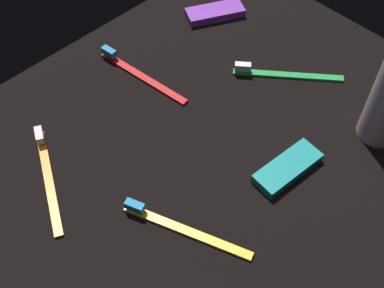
{
  "coord_description": "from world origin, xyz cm",
  "views": [
    {
      "loc": [
        -29.63,
        -30.34,
        58.74
      ],
      "look_at": [
        0.0,
        0.0,
        3.0
      ],
      "focal_mm": 46.9,
      "sensor_mm": 36.0,
      "label": 1
    }
  ],
  "objects_px": {
    "toothbrush_green": "(281,73)",
    "snack_bar_teal": "(288,168)",
    "toothbrush_orange": "(47,173)",
    "toothbrush_yellow": "(179,227)",
    "snack_bar_purple": "(215,13)",
    "toothbrush_red": "(138,73)"
  },
  "relations": [
    {
      "from": "toothbrush_orange",
      "to": "snack_bar_teal",
      "type": "bearing_deg",
      "value": -43.05
    },
    {
      "from": "snack_bar_teal",
      "to": "snack_bar_purple",
      "type": "relative_size",
      "value": 1.0
    },
    {
      "from": "snack_bar_teal",
      "to": "snack_bar_purple",
      "type": "bearing_deg",
      "value": 65.61
    },
    {
      "from": "toothbrush_red",
      "to": "toothbrush_yellow",
      "type": "bearing_deg",
      "value": -119.96
    },
    {
      "from": "toothbrush_orange",
      "to": "snack_bar_purple",
      "type": "bearing_deg",
      "value": 10.77
    },
    {
      "from": "snack_bar_purple",
      "to": "toothbrush_red",
      "type": "bearing_deg",
      "value": -147.86
    },
    {
      "from": "toothbrush_red",
      "to": "snack_bar_purple",
      "type": "distance_m",
      "value": 0.2
    },
    {
      "from": "toothbrush_red",
      "to": "toothbrush_orange",
      "type": "bearing_deg",
      "value": -164.16
    },
    {
      "from": "toothbrush_green",
      "to": "snack_bar_teal",
      "type": "relative_size",
      "value": 1.39
    },
    {
      "from": "toothbrush_yellow",
      "to": "toothbrush_orange",
      "type": "bearing_deg",
      "value": 111.39
    },
    {
      "from": "toothbrush_green",
      "to": "snack_bar_purple",
      "type": "relative_size",
      "value": 1.39
    },
    {
      "from": "toothbrush_red",
      "to": "snack_bar_purple",
      "type": "height_order",
      "value": "toothbrush_red"
    },
    {
      "from": "toothbrush_red",
      "to": "snack_bar_purple",
      "type": "bearing_deg",
      "value": 5.02
    },
    {
      "from": "snack_bar_purple",
      "to": "toothbrush_orange",
      "type": "bearing_deg",
      "value": -142.11
    },
    {
      "from": "toothbrush_yellow",
      "to": "toothbrush_green",
      "type": "bearing_deg",
      "value": 15.46
    },
    {
      "from": "toothbrush_orange",
      "to": "toothbrush_green",
      "type": "bearing_deg",
      "value": -14.93
    },
    {
      "from": "toothbrush_yellow",
      "to": "snack_bar_purple",
      "type": "relative_size",
      "value": 1.65
    },
    {
      "from": "snack_bar_teal",
      "to": "snack_bar_purple",
      "type": "xyz_separation_m",
      "value": [
        0.17,
        0.31,
        0.0
      ]
    },
    {
      "from": "toothbrush_red",
      "to": "toothbrush_green",
      "type": "bearing_deg",
      "value": -44.66
    },
    {
      "from": "snack_bar_teal",
      "to": "toothbrush_red",
      "type": "bearing_deg",
      "value": 100.08
    },
    {
      "from": "toothbrush_yellow",
      "to": "toothbrush_red",
      "type": "xyz_separation_m",
      "value": [
        0.15,
        0.25,
        0.0
      ]
    },
    {
      "from": "toothbrush_green",
      "to": "snack_bar_teal",
      "type": "height_order",
      "value": "toothbrush_green"
    }
  ]
}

